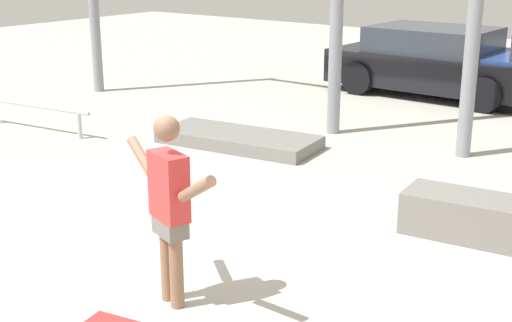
% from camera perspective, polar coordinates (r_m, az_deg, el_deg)
% --- Properties ---
extents(ground_plane, '(36.00, 36.00, 0.00)m').
position_cam_1_polar(ground_plane, '(6.94, -7.69, -7.44)').
color(ground_plane, '#B2ADA3').
extents(skateboarder, '(1.32, 0.52, 1.60)m').
position_cam_1_polar(skateboarder, '(5.70, -6.95, -3.25)').
color(skateboarder, '#8C664C').
rests_on(skateboarder, ground_plane).
extents(manual_pad, '(2.47, 1.27, 0.19)m').
position_cam_1_polar(manual_pad, '(10.47, -1.41, 1.75)').
color(manual_pad, slate).
rests_on(manual_pad, ground_plane).
extents(grind_rail, '(2.31, 0.36, 0.44)m').
position_cam_1_polar(grind_rail, '(11.79, -17.38, 3.94)').
color(grind_rail, '#B7BABF').
rests_on(grind_rail, ground_plane).
extents(parked_car_black, '(4.15, 2.09, 1.31)m').
position_cam_1_polar(parked_car_black, '(14.37, 14.31, 7.66)').
color(parked_car_black, black).
rests_on(parked_car_black, ground_plane).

